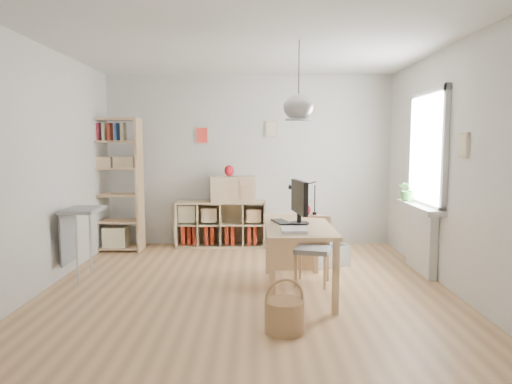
{
  "coord_description": "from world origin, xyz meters",
  "views": [
    {
      "loc": [
        0.09,
        -5.04,
        1.61
      ],
      "look_at": [
        0.1,
        0.3,
        1.05
      ],
      "focal_mm": 32.0,
      "sensor_mm": 36.0,
      "label": 1
    }
  ],
  "objects_px": {
    "storage_chest": "(325,251)",
    "drawer_chest": "(232,189)",
    "cube_shelf": "(220,227)",
    "desk": "(297,232)",
    "chair": "(313,245)",
    "tall_bookshelf": "(114,179)",
    "monitor": "(299,200)"
  },
  "relations": [
    {
      "from": "storage_chest",
      "to": "drawer_chest",
      "type": "bearing_deg",
      "value": 115.63
    },
    {
      "from": "cube_shelf",
      "to": "drawer_chest",
      "type": "xyz_separation_m",
      "value": [
        0.21,
        -0.04,
        0.62
      ]
    },
    {
      "from": "desk",
      "to": "drawer_chest",
      "type": "height_order",
      "value": "drawer_chest"
    },
    {
      "from": "desk",
      "to": "chair",
      "type": "xyz_separation_m",
      "value": [
        0.21,
        0.29,
        -0.21
      ]
    },
    {
      "from": "chair",
      "to": "drawer_chest",
      "type": "xyz_separation_m",
      "value": [
        -1.02,
        1.9,
        0.47
      ]
    },
    {
      "from": "desk",
      "to": "drawer_chest",
      "type": "distance_m",
      "value": 2.35
    },
    {
      "from": "tall_bookshelf",
      "to": "monitor",
      "type": "xyz_separation_m",
      "value": [
        2.6,
        -1.97,
        -0.07
      ]
    },
    {
      "from": "desk",
      "to": "storage_chest",
      "type": "xyz_separation_m",
      "value": [
        0.48,
        1.13,
        -0.47
      ]
    },
    {
      "from": "cube_shelf",
      "to": "drawer_chest",
      "type": "distance_m",
      "value": 0.65
    },
    {
      "from": "chair",
      "to": "monitor",
      "type": "relative_size",
      "value": 1.43
    },
    {
      "from": "desk",
      "to": "monitor",
      "type": "xyz_separation_m",
      "value": [
        0.02,
        -0.02,
        0.36
      ]
    },
    {
      "from": "chair",
      "to": "storage_chest",
      "type": "distance_m",
      "value": 0.92
    },
    {
      "from": "tall_bookshelf",
      "to": "storage_chest",
      "type": "bearing_deg",
      "value": -14.98
    },
    {
      "from": "desk",
      "to": "cube_shelf",
      "type": "height_order",
      "value": "desk"
    },
    {
      "from": "cube_shelf",
      "to": "tall_bookshelf",
      "type": "height_order",
      "value": "tall_bookshelf"
    },
    {
      "from": "cube_shelf",
      "to": "monitor",
      "type": "relative_size",
      "value": 2.57
    },
    {
      "from": "drawer_chest",
      "to": "tall_bookshelf",
      "type": "bearing_deg",
      "value": -179.6
    },
    {
      "from": "monitor",
      "to": "desk",
      "type": "bearing_deg",
      "value": 113.77
    },
    {
      "from": "desk",
      "to": "storage_chest",
      "type": "relative_size",
      "value": 1.97
    },
    {
      "from": "drawer_chest",
      "to": "desk",
      "type": "bearing_deg",
      "value": -76.94
    },
    {
      "from": "cube_shelf",
      "to": "storage_chest",
      "type": "height_order",
      "value": "cube_shelf"
    },
    {
      "from": "desk",
      "to": "drawer_chest",
      "type": "bearing_deg",
      "value": 110.37
    },
    {
      "from": "desk",
      "to": "storage_chest",
      "type": "bearing_deg",
      "value": 67.13
    },
    {
      "from": "cube_shelf",
      "to": "storage_chest",
      "type": "distance_m",
      "value": 1.86
    },
    {
      "from": "desk",
      "to": "cube_shelf",
      "type": "relative_size",
      "value": 1.07
    },
    {
      "from": "tall_bookshelf",
      "to": "storage_chest",
      "type": "distance_m",
      "value": 3.3
    },
    {
      "from": "storage_chest",
      "to": "drawer_chest",
      "type": "height_order",
      "value": "drawer_chest"
    },
    {
      "from": "cube_shelf",
      "to": "chair",
      "type": "height_order",
      "value": "chair"
    },
    {
      "from": "tall_bookshelf",
      "to": "drawer_chest",
      "type": "xyz_separation_m",
      "value": [
        1.77,
        0.24,
        -0.17
      ]
    },
    {
      "from": "drawer_chest",
      "to": "storage_chest",
      "type": "bearing_deg",
      "value": -46.7
    },
    {
      "from": "chair",
      "to": "monitor",
      "type": "xyz_separation_m",
      "value": [
        -0.2,
        -0.32,
        0.57
      ]
    },
    {
      "from": "chair",
      "to": "storage_chest",
      "type": "bearing_deg",
      "value": 87.29
    }
  ]
}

